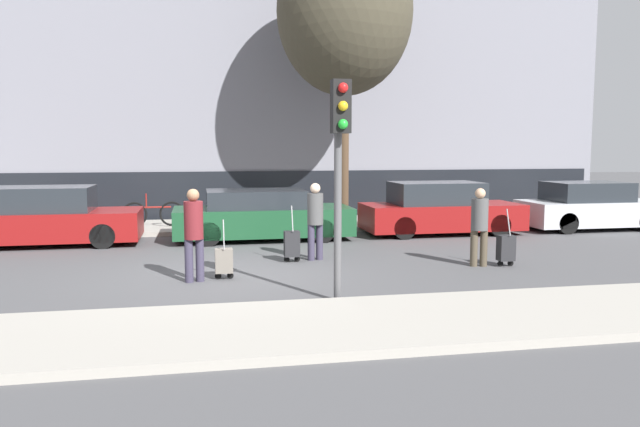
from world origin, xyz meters
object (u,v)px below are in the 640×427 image
at_px(pedestrian_center, 315,217).
at_px(parked_car_2, 440,210).
at_px(traffic_light, 340,145).
at_px(parked_bicycle, 153,214).
at_px(trolley_left, 224,261).
at_px(bare_tree_near_crossing, 345,12).
at_px(pedestrian_right, 479,222).
at_px(parked_car_3, 589,207).
at_px(trolley_right, 506,248).
at_px(parked_car_0, 48,218).
at_px(trolley_center, 292,244).
at_px(parked_car_1, 261,216).
at_px(pedestrian_left, 194,229).

bearing_deg(pedestrian_center, parked_car_2, 22.82).
xyz_separation_m(traffic_light, parked_bicycle, (-3.41, 9.17, -1.97)).
relative_size(trolley_left, bare_tree_near_crossing, 0.13).
bearing_deg(pedestrian_right, parked_car_3, -128.26).
distance_m(trolley_right, traffic_light, 5.02).
distance_m(trolley_left, trolley_right, 5.68).
bearing_deg(parked_car_2, parked_bicycle, 164.07).
xyz_separation_m(parked_car_0, parked_car_2, (10.23, -0.03, -0.00)).
relative_size(parked_car_3, pedestrian_right, 2.52).
xyz_separation_m(parked_car_3, traffic_light, (-9.13, -6.99, 1.81)).
distance_m(parked_car_0, trolley_center, 6.53).
bearing_deg(trolley_right, parked_car_3, 42.77).
height_order(pedestrian_center, trolley_right, pedestrian_center).
distance_m(parked_car_1, trolley_left, 4.89).
distance_m(parked_car_0, parked_car_1, 5.25).
relative_size(parked_car_0, trolley_right, 3.65).
relative_size(trolley_left, pedestrian_center, 0.67).
xyz_separation_m(parked_car_0, trolley_right, (9.76, -4.73, -0.30)).
relative_size(parked_car_3, trolley_left, 3.65).
bearing_deg(pedestrian_left, pedestrian_right, 168.72).
height_order(parked_car_0, pedestrian_right, pedestrian_right).
bearing_deg(pedestrian_center, traffic_light, -110.17).
xyz_separation_m(pedestrian_right, trolley_right, (0.54, -0.12, -0.52)).
bearing_deg(bare_tree_near_crossing, trolley_center, -114.39).
xyz_separation_m(trolley_right, parked_bicycle, (-7.40, 6.94, 0.11)).
relative_size(pedestrian_right, bare_tree_near_crossing, 0.19).
distance_m(parked_car_2, pedestrian_left, 8.32).
xyz_separation_m(parked_car_1, parked_car_2, (4.98, 0.07, 0.05)).
distance_m(trolley_center, bare_tree_near_crossing, 8.22).
bearing_deg(bare_tree_near_crossing, parked_car_1, -144.56).
relative_size(parked_car_2, pedestrian_right, 2.73).
distance_m(pedestrian_center, pedestrian_right, 3.41).
height_order(trolley_left, traffic_light, traffic_light).
distance_m(parked_car_3, trolley_center, 9.96).
height_order(pedestrian_left, pedestrian_right, pedestrian_left).
bearing_deg(bare_tree_near_crossing, trolley_left, -120.07).
xyz_separation_m(trolley_center, trolley_right, (4.20, -1.32, -0.01)).
xyz_separation_m(parked_car_2, parked_car_3, (4.67, 0.06, -0.02)).
xyz_separation_m(pedestrian_center, trolley_center, (-0.53, -0.14, -0.55)).
bearing_deg(pedestrian_center, trolley_left, -157.20).
bearing_deg(pedestrian_center, pedestrian_right, -38.39).
bearing_deg(parked_car_0, trolley_center, -31.55).
height_order(parked_car_3, parked_bicycle, parked_car_3).
bearing_deg(parked_bicycle, traffic_light, -69.63).
distance_m(parked_car_1, trolley_right, 6.46).
distance_m(parked_car_3, trolley_left, 11.87).
height_order(parked_car_2, trolley_center, parked_car_2).
relative_size(trolley_center, bare_tree_near_crossing, 0.14).
height_order(parked_car_1, trolley_right, parked_car_1).
xyz_separation_m(parked_car_3, trolley_right, (-5.14, -4.76, -0.27)).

